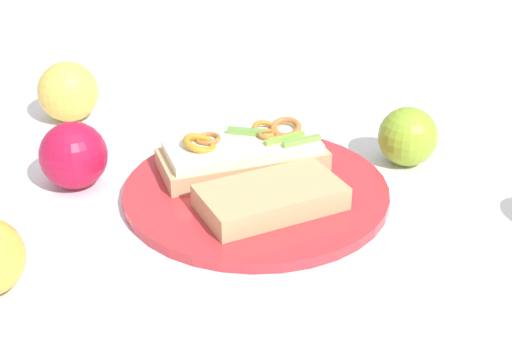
{
  "coord_description": "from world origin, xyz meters",
  "views": [
    {
      "loc": [
        -0.69,
        -0.02,
        0.4
      ],
      "look_at": [
        0.0,
        0.0,
        0.03
      ],
      "focal_mm": 50.85,
      "sensor_mm": 36.0,
      "label": 1
    }
  ],
  "objects_px": {
    "sandwich": "(243,154)",
    "bread_slice_side": "(271,197)",
    "plate": "(256,191)",
    "apple_1": "(408,136)",
    "apple_4": "(68,92)",
    "apple_2": "(73,155)"
  },
  "relations": [
    {
      "from": "apple_1",
      "to": "plate",
      "type": "bearing_deg",
      "value": 115.19
    },
    {
      "from": "plate",
      "to": "apple_2",
      "type": "distance_m",
      "value": 0.21
    },
    {
      "from": "plate",
      "to": "apple_1",
      "type": "xyz_separation_m",
      "value": [
        0.08,
        -0.18,
        0.03
      ]
    },
    {
      "from": "plate",
      "to": "apple_2",
      "type": "bearing_deg",
      "value": 84.99
    },
    {
      "from": "apple_2",
      "to": "apple_4",
      "type": "relative_size",
      "value": 0.94
    },
    {
      "from": "bread_slice_side",
      "to": "apple_1",
      "type": "bearing_deg",
      "value": 10.62
    },
    {
      "from": "plate",
      "to": "apple_1",
      "type": "height_order",
      "value": "apple_1"
    },
    {
      "from": "sandwich",
      "to": "apple_1",
      "type": "distance_m",
      "value": 0.2
    },
    {
      "from": "apple_1",
      "to": "apple_4",
      "type": "distance_m",
      "value": 0.45
    },
    {
      "from": "sandwich",
      "to": "apple_2",
      "type": "distance_m",
      "value": 0.19
    },
    {
      "from": "sandwich",
      "to": "bread_slice_side",
      "type": "distance_m",
      "value": 0.09
    },
    {
      "from": "sandwich",
      "to": "plate",
      "type": "bearing_deg",
      "value": -90.95
    },
    {
      "from": "apple_4",
      "to": "bread_slice_side",
      "type": "bearing_deg",
      "value": -131.51
    },
    {
      "from": "apple_2",
      "to": "apple_1",
      "type": "bearing_deg",
      "value": -80.26
    },
    {
      "from": "apple_1",
      "to": "bread_slice_side",
      "type": "bearing_deg",
      "value": 128.37
    },
    {
      "from": "plate",
      "to": "bread_slice_side",
      "type": "xyz_separation_m",
      "value": [
        -0.04,
        -0.02,
        0.02
      ]
    },
    {
      "from": "bread_slice_side",
      "to": "apple_4",
      "type": "relative_size",
      "value": 1.82
    },
    {
      "from": "plate",
      "to": "apple_2",
      "type": "height_order",
      "value": "apple_2"
    },
    {
      "from": "plate",
      "to": "apple_4",
      "type": "relative_size",
      "value": 3.63
    },
    {
      "from": "plate",
      "to": "apple_4",
      "type": "xyz_separation_m",
      "value": [
        0.2,
        0.25,
        0.03
      ]
    },
    {
      "from": "sandwich",
      "to": "apple_2",
      "type": "height_order",
      "value": "apple_2"
    },
    {
      "from": "apple_2",
      "to": "apple_4",
      "type": "bearing_deg",
      "value": 16.25
    }
  ]
}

